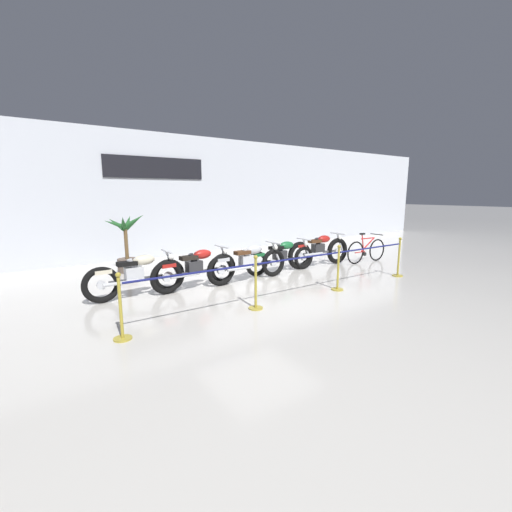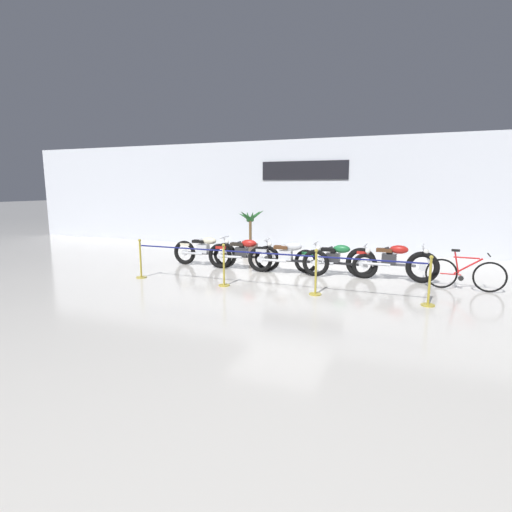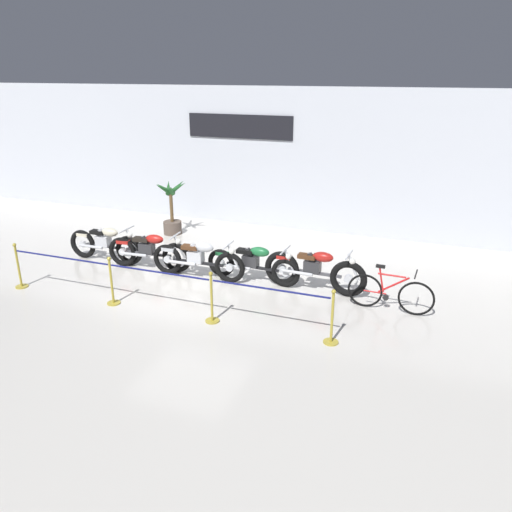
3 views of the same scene
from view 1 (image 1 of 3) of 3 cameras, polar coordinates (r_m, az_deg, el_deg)
The scene contains 13 objects.
ground_plane at distance 8.36m, azimuth 0.42°, elevation -4.85°, with size 120.00×120.00×0.00m, color silver.
back_wall at distance 12.60m, azimuth -13.30°, elevation 9.71°, with size 28.00×0.29×4.20m.
motorcycle_cream_0 at distance 7.72m, azimuth -19.22°, elevation -3.14°, with size 2.17×0.62×0.96m.
motorcycle_red_1 at distance 8.08m, azimuth -9.90°, elevation -2.09°, with size 2.22×0.62×0.95m.
motorcycle_silver_2 at distance 8.65m, azimuth -1.22°, elevation -1.12°, with size 2.35×0.62×0.95m.
motorcycle_green_3 at distance 9.60m, azimuth 4.29°, elevation -0.09°, with size 2.31×0.62×0.92m.
motorcycle_red_4 at distance 10.55m, azimuth 10.51°, elevation 0.89°, with size 2.35×0.62×0.99m.
bicycle at distance 11.54m, azimuth 17.92°, elevation 0.87°, with size 1.74×0.48×0.97m.
potted_palm_left_of_row at distance 10.27m, azimuth -20.77°, elevation 1.63°, with size 1.12×1.06×1.68m.
stanchion_far_left at distance 6.41m, azimuth -1.31°, elevation -3.17°, with size 7.22×0.28×1.05m.
stanchion_mid_left at distance 6.59m, azimuth -0.05°, elevation -5.83°, with size 0.28×0.28×1.05m.
stanchion_mid_right at distance 8.08m, azimuth 13.49°, elevation -3.07°, with size 0.28×0.28×1.05m.
stanchion_far_right at distance 9.93m, azimuth 22.64°, elevation -1.09°, with size 0.28×0.28×1.05m.
Camera 1 is at (-4.64, -6.59, 2.21)m, focal length 24.00 mm.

